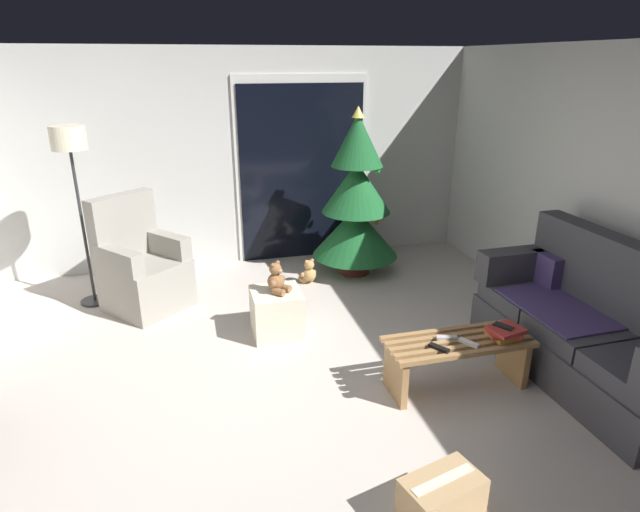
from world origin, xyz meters
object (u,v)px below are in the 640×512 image
Objects in this scene: armchair at (142,269)px; cardboard_box_taped_mid_floor at (441,500)px; ottoman at (277,313)px; coffee_table at (457,355)px; christmas_tree at (356,203)px; teddy_bear_honey_by_tree at (309,273)px; book_stack at (504,333)px; remote_black at (439,348)px; cell_phone at (503,326)px; floor_lamp at (71,156)px; teddy_bear_chestnut at (277,279)px; couch at (591,330)px; remote_white at (469,343)px; remote_silver at (447,338)px.

armchair is 2.34× the size of cardboard_box_taped_mid_floor.
coffee_table is at bearing -44.97° from ottoman.
teddy_bear_honey_by_tree is (-0.59, -0.17, -0.72)m from christmas_tree.
book_stack reaches higher than teddy_bear_honey_by_tree.
christmas_tree is at bearing 79.36° from cardboard_box_taped_mid_floor.
cardboard_box_taped_mid_floor is at bearing -100.64° from christmas_tree.
book_stack is 0.26× the size of armchair.
remote_black is 0.54m from cell_phone.
cell_phone is 0.13× the size of armchair.
floor_lamp is at bearing 122.80° from cardboard_box_taped_mid_floor.
ottoman is at bearing -33.40° from floor_lamp.
floor_lamp is (-2.67, 2.38, 1.09)m from remote_black.
ottoman is 0.33m from teddy_bear_chestnut.
coffee_table is 0.58× the size of christmas_tree.
book_stack is 3.43m from armchair.
floor_lamp is (-3.94, 2.41, 1.11)m from couch.
coffee_table is 1.65m from ottoman.
teddy_bear_honey_by_tree is (2.26, -0.08, -1.38)m from floor_lamp.
armchair reaches higher than remote_white.
cell_phone reaches higher than teddy_bear_honey_by_tree.
remote_white is at bearing -30.16° from remote_black.
coffee_table is 0.17m from remote_silver.
remote_white is 0.30m from book_stack.
book_stack reaches higher than ottoman.
remote_silver is at bearing -38.95° from floor_lamp.
armchair is (-2.69, 2.12, -0.05)m from book_stack.
remote_white is (-1.03, 0.04, 0.01)m from couch.
cell_phone is 0.30× the size of cardboard_box_taped_mid_floor.
remote_black and remote_white have the same top height.
remote_black is (-1.27, 0.03, 0.01)m from couch.
coffee_table is at bearing -38.56° from floor_lamp.
christmas_tree is at bearing 53.23° from remote_black.
teddy_bear_chestnut is 0.59× the size of cardboard_box_taped_mid_floor.
coffee_table is at bearing -94.15° from remote_white.
coffee_table reaches higher than cardboard_box_taped_mid_floor.
couch is 6.85× the size of teddy_bear_honey_by_tree.
remote_white reaches higher than coffee_table.
teddy_bear_honey_by_tree is (-0.95, 2.28, -0.33)m from book_stack.
book_stack is at bearing 45.83° from cardboard_box_taped_mid_floor.
floor_lamp is (-3.20, 2.34, 1.01)m from cell_phone.
armchair reaches higher than cell_phone.
cell_phone reaches higher than remote_white.
cardboard_box_taped_mid_floor is (-0.72, -1.03, -0.28)m from remote_white.
teddy_bear_chestnut is at bearing -44.97° from ottoman.
floor_lamp is 4.05× the size of ottoman.
ottoman is 1.54× the size of teddy_bear_honey_by_tree.
book_stack is at bearing 175.98° from couch.
cardboard_box_taped_mid_floor is (-0.06, -3.32, 0.02)m from teddy_bear_honey_by_tree.
couch is 1.08m from coffee_table.
remote_black is at bearing -52.54° from ottoman.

